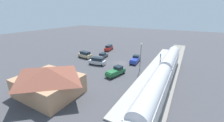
% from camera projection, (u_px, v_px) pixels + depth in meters
% --- Properties ---
extents(ground_plane, '(200.00, 200.00, 0.00)m').
position_uv_depth(ground_plane, '(120.00, 63.00, 43.03)').
color(ground_plane, '#424247').
extents(railway_track, '(4.80, 70.00, 0.30)m').
position_uv_depth(railway_track, '(169.00, 71.00, 36.59)').
color(railway_track, gray).
rests_on(railway_track, ground).
extents(platform, '(3.20, 46.00, 0.30)m').
position_uv_depth(platform, '(153.00, 68.00, 38.41)').
color(platform, '#A8A399').
rests_on(platform, ground).
extents(station_building, '(11.49, 9.47, 5.45)m').
position_uv_depth(station_building, '(49.00, 80.00, 25.74)').
color(station_building, tan).
rests_on(station_building, ground).
extents(pedestrian_on_platform, '(0.36, 0.36, 1.71)m').
position_uv_depth(pedestrian_on_platform, '(161.00, 56.00, 45.91)').
color(pedestrian_on_platform, '#333338').
rests_on(pedestrian_on_platform, platform).
extents(pedestrian_waiting_far, '(0.36, 0.36, 1.71)m').
position_uv_depth(pedestrian_waiting_far, '(160.00, 59.00, 42.25)').
color(pedestrian_waiting_far, '#23284C').
rests_on(pedestrian_waiting_far, platform).
extents(suv_red, '(2.55, 5.10, 2.22)m').
position_uv_depth(suv_red, '(109.00, 48.00, 56.82)').
color(suv_red, red).
rests_on(suv_red, ground).
extents(suv_silver, '(5.12, 2.90, 2.22)m').
position_uv_depth(suv_silver, '(97.00, 61.00, 41.25)').
color(suv_silver, silver).
rests_on(suv_silver, ground).
extents(pickup_blue, '(2.37, 5.53, 2.14)m').
position_uv_depth(pickup_blue, '(135.00, 59.00, 42.93)').
color(pickup_blue, '#283D9E').
rests_on(pickup_blue, ground).
extents(sedan_charcoal, '(2.02, 4.57, 1.74)m').
position_uv_depth(sedan_charcoal, '(103.00, 55.00, 47.41)').
color(sedan_charcoal, '#47494F').
rests_on(sedan_charcoal, ground).
extents(suv_tan, '(5.13, 2.93, 2.22)m').
position_uv_depth(suv_tan, '(85.00, 55.00, 47.48)').
color(suv_tan, '#C6B284').
rests_on(suv_tan, ground).
extents(pickup_green, '(3.22, 5.72, 2.14)m').
position_uv_depth(pickup_green, '(116.00, 71.00, 34.24)').
color(pickup_green, '#236638').
rests_on(pickup_green, ground).
extents(light_pole_near_platform, '(0.44, 0.44, 7.45)m').
position_uv_depth(light_pole_near_platform, '(141.00, 54.00, 35.65)').
color(light_pole_near_platform, '#515156').
rests_on(light_pole_near_platform, ground).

